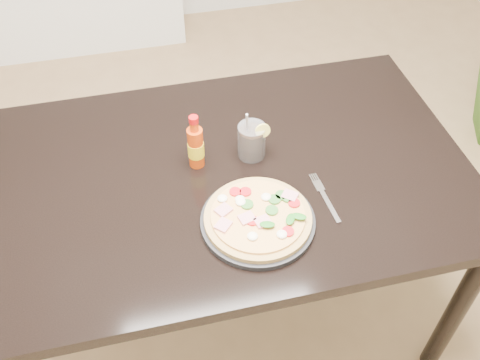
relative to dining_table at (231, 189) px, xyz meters
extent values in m
plane|color=#9E7A51|center=(0.22, 0.00, -0.67)|extent=(4.50, 4.50, 0.00)
cube|color=black|center=(0.00, 0.00, 0.06)|extent=(1.40, 0.90, 0.04)
cylinder|color=black|center=(0.64, -0.39, -0.31)|extent=(0.06, 0.06, 0.71)
cylinder|color=black|center=(-0.64, 0.39, -0.31)|extent=(0.06, 0.06, 0.71)
cylinder|color=black|center=(0.64, 0.39, -0.31)|extent=(0.06, 0.06, 0.71)
cylinder|color=black|center=(0.03, -0.21, 0.09)|extent=(0.31, 0.31, 0.02)
cylinder|color=tan|center=(0.03, -0.21, 0.11)|extent=(0.28, 0.28, 0.01)
cylinder|color=#E3B462|center=(0.03, -0.21, 0.12)|extent=(0.25, 0.25, 0.01)
cube|color=pink|center=(-0.07, -0.23, 0.12)|extent=(0.05, 0.05, 0.01)
cube|color=pink|center=(-0.01, -0.22, 0.12)|extent=(0.05, 0.04, 0.01)
cube|color=pink|center=(-0.06, -0.18, 0.12)|extent=(0.05, 0.05, 0.01)
cube|color=pink|center=(0.13, -0.17, 0.12)|extent=(0.05, 0.05, 0.01)
cube|color=pink|center=(0.03, -0.24, 0.12)|extent=(0.05, 0.04, 0.01)
cylinder|color=red|center=(-0.01, -0.12, 0.12)|extent=(0.03, 0.03, 0.01)
cylinder|color=red|center=(0.13, -0.20, 0.12)|extent=(0.03, 0.03, 0.01)
cylinder|color=red|center=(0.01, -0.23, 0.12)|extent=(0.03, 0.03, 0.01)
cylinder|color=red|center=(0.09, -0.29, 0.12)|extent=(0.03, 0.03, 0.01)
cylinder|color=red|center=(0.01, -0.13, 0.12)|extent=(0.03, 0.03, 0.01)
cylinder|color=#347627|center=(0.08, -0.17, 0.12)|extent=(0.03, 0.03, 0.01)
cylinder|color=#347627|center=(0.12, -0.18, 0.12)|extent=(0.03, 0.03, 0.01)
cylinder|color=#347627|center=(0.06, -0.21, 0.12)|extent=(0.03, 0.03, 0.01)
cylinder|color=#347627|center=(0.01, -0.17, 0.12)|extent=(0.03, 0.03, 0.01)
cylinder|color=#347627|center=(0.10, -0.16, 0.12)|extent=(0.03, 0.03, 0.01)
ellipsoid|color=white|center=(-0.05, -0.14, 0.12)|extent=(0.03, 0.03, 0.01)
ellipsoid|color=white|center=(0.07, -0.29, 0.12)|extent=(0.03, 0.03, 0.01)
ellipsoid|color=white|center=(-0.01, -0.28, 0.12)|extent=(0.03, 0.03, 0.01)
ellipsoid|color=white|center=(0.06, -0.16, 0.12)|extent=(0.03, 0.03, 0.01)
ellipsoid|color=white|center=(-0.01, -0.15, 0.12)|extent=(0.03, 0.03, 0.01)
ellipsoid|color=white|center=(-0.01, -0.16, 0.12)|extent=(0.03, 0.03, 0.01)
ellipsoid|color=#21751B|center=(0.04, -0.26, 0.13)|extent=(0.04, 0.03, 0.00)
ellipsoid|color=#21751B|center=(0.10, -0.25, 0.13)|extent=(0.04, 0.05, 0.00)
ellipsoid|color=#21751B|center=(0.13, -0.25, 0.13)|extent=(0.05, 0.04, 0.00)
cylinder|color=#C33D0B|center=(-0.09, 0.05, 0.15)|extent=(0.05, 0.05, 0.13)
cylinder|color=yellow|center=(-0.09, 0.05, 0.14)|extent=(0.05, 0.05, 0.05)
cylinder|color=#C33D0B|center=(-0.09, 0.05, 0.23)|extent=(0.02, 0.02, 0.03)
cylinder|color=red|center=(-0.09, 0.05, 0.25)|extent=(0.03, 0.03, 0.02)
cylinder|color=black|center=(0.08, 0.05, 0.13)|extent=(0.08, 0.08, 0.09)
cylinder|color=silver|center=(0.08, 0.05, 0.14)|extent=(0.08, 0.08, 0.11)
cylinder|color=#F2E059|center=(0.10, 0.03, 0.19)|extent=(0.04, 0.01, 0.04)
cylinder|color=#B2B2B7|center=(0.07, 0.06, 0.17)|extent=(0.03, 0.06, 0.17)
cube|color=silver|center=(0.23, -0.20, 0.09)|extent=(0.02, 0.12, 0.00)
cube|color=silver|center=(0.23, -0.12, 0.09)|extent=(0.03, 0.04, 0.00)
cube|color=silver|center=(0.22, -0.09, 0.09)|extent=(0.01, 0.03, 0.00)
cube|color=silver|center=(0.22, -0.09, 0.09)|extent=(0.01, 0.03, 0.00)
cube|color=silver|center=(0.23, -0.09, 0.09)|extent=(0.01, 0.03, 0.00)
cube|color=silver|center=(0.23, -0.09, 0.09)|extent=(0.01, 0.03, 0.00)
cube|color=white|center=(-0.58, 2.07, -0.42)|extent=(1.40, 0.34, 0.50)
camera|label=1|loc=(-0.23, -1.07, 1.19)|focal=40.00mm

